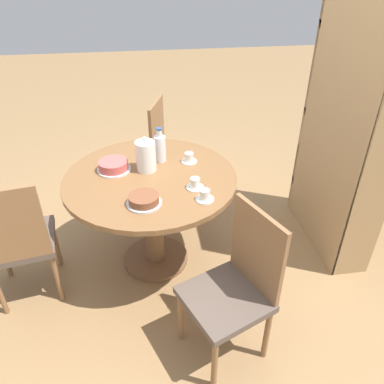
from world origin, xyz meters
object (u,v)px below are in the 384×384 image
bookshelf (344,134)px  water_bottle (160,148)px  chair_c (235,286)px  cup_a (189,158)px  cup_c (195,184)px  cup_b (205,196)px  chair_a (172,151)px  cake_main (114,166)px  chair_b (18,240)px  cake_second (144,200)px  coffee_pot (146,155)px

bookshelf → water_bottle: size_ratio=7.68×
chair_c → bookshelf: (-0.89, 0.99, 0.44)m
cup_a → cup_c: (0.35, -0.01, 0.00)m
cup_b → cup_c: size_ratio=1.00×
bookshelf → chair_a: bearing=57.3°
bookshelf → cup_a: (-0.05, -1.11, -0.14)m
cup_b → cup_a: bearing=-176.4°
chair_a → cake_main: 0.93m
chair_b → cup_b: size_ratio=8.34×
chair_b → cup_a: (-0.38, 1.15, 0.30)m
chair_b → bookshelf: bookshelf is taller
chair_a → bookshelf: 1.47m
bookshelf → cup_b: bookshelf is taller
cup_a → chair_a: bearing=-174.8°
chair_b → chair_c: bearing=146.0°
chair_b → cake_main: 0.77m
bookshelf → cup_c: bearing=104.6°
water_bottle → bookshelf: bearing=85.5°
chair_b → cup_a: chair_b is taller
chair_c → cup_a: size_ratio=8.34×
bookshelf → water_bottle: bookshelf is taller
chair_b → water_bottle: size_ratio=3.74×
chair_b → chair_c: same height
chair_a → cup_b: bearing=-156.6°
chair_b → cup_b: chair_b is taller
cake_main → cake_second: cake_main is taller
water_bottle → cup_b: (0.53, 0.23, -0.07)m
chair_a → chair_c: 1.66m
cup_b → chair_a: bearing=-175.4°
bookshelf → cup_a: bookshelf is taller
chair_c → cake_second: chair_c is taller
cake_second → cup_a: (-0.48, 0.34, 0.00)m
cake_second → bookshelf: bearing=106.3°
chair_b → cake_second: 0.87m
chair_a → cup_a: 0.76m
chair_a → cup_c: size_ratio=8.34×
chair_b → cup_b: (0.10, 1.18, 0.30)m
coffee_pot → water_bottle: bearing=138.6°
chair_b → cup_b: bearing=164.9°
chair_a → water_bottle: (0.65, -0.14, 0.37)m
coffee_pot → cup_a: size_ratio=2.22×
chair_c → cake_second: (-0.47, -0.46, 0.30)m
bookshelf → cake_second: 1.52m
chair_c → cup_a: bearing=164.5°
chair_c → water_bottle: water_bottle is taller
cake_main → chair_a: bearing=148.2°
cake_second → cup_b: cup_b is taller
water_bottle → chair_c: bearing=18.1°
chair_c → cake_main: (-0.90, -0.65, 0.30)m
water_bottle → cup_a: water_bottle is taller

